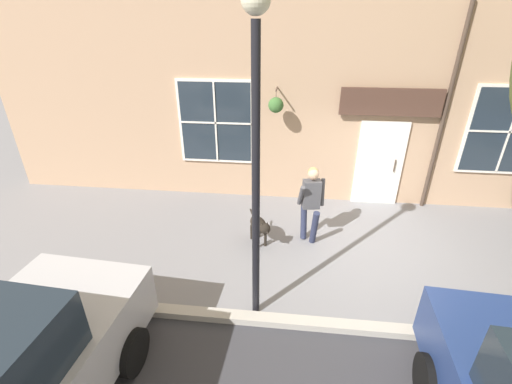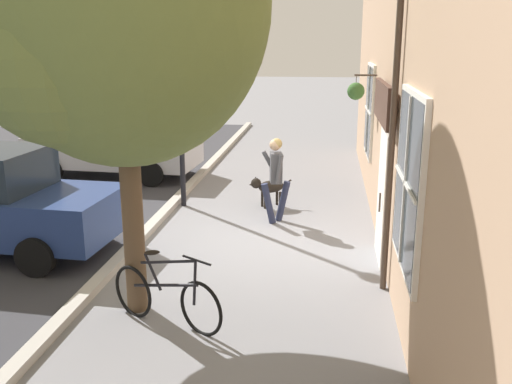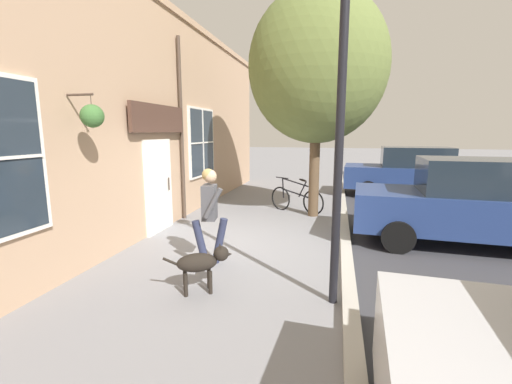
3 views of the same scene
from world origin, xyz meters
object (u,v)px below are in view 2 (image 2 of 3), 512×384
(parked_car_nearest_curb, at_px, (112,143))
(pedestrian_walking, at_px, (276,172))
(dog_on_leash, at_px, (268,187))
(street_tree_by_curb, at_px, (111,10))
(leaning_bicycle, at_px, (166,296))
(street_lamp, at_px, (179,64))

(parked_car_nearest_curb, bearing_deg, pedestrian_walking, 143.87)
(pedestrian_walking, height_order, dog_on_leash, pedestrian_walking)
(dog_on_leash, bearing_deg, street_tree_by_curb, 75.35)
(leaning_bicycle, relative_size, parked_car_nearest_curb, 0.36)
(pedestrian_walking, bearing_deg, street_tree_by_curb, 68.79)
(parked_car_nearest_curb, distance_m, street_lamp, 4.10)
(street_tree_by_curb, height_order, street_lamp, street_tree_by_curb)
(dog_on_leash, height_order, street_lamp, street_lamp)
(pedestrian_walking, xyz_separation_m, street_lamp, (2.07, -0.88, 2.00))
(pedestrian_walking, xyz_separation_m, street_tree_by_curb, (1.56, 4.03, 2.81))
(street_tree_by_curb, xyz_separation_m, leaning_bicycle, (-0.59, 0.28, -3.43))
(dog_on_leash, bearing_deg, street_lamp, 3.89)
(parked_car_nearest_curb, height_order, street_lamp, street_lamp)
(dog_on_leash, relative_size, leaning_bicycle, 0.56)
(leaning_bicycle, distance_m, street_lamp, 5.91)
(leaning_bicycle, xyz_separation_m, parked_car_nearest_curb, (3.61, -7.66, 0.50))
(dog_on_leash, relative_size, parked_car_nearest_curb, 0.20)
(dog_on_leash, bearing_deg, pedestrian_walking, 103.91)
(street_lamp, bearing_deg, dog_on_leash, -176.11)
(dog_on_leash, height_order, street_tree_by_curb, street_tree_by_curb)
(pedestrian_walking, bearing_deg, leaning_bicycle, 77.26)
(dog_on_leash, distance_m, parked_car_nearest_curb, 4.94)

